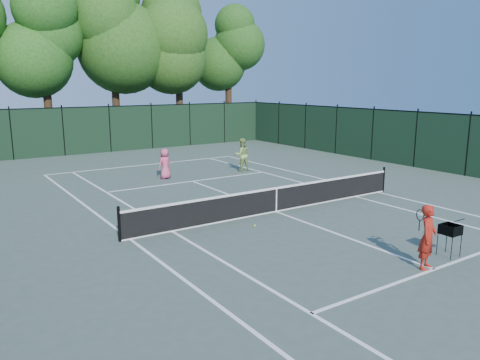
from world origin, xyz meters
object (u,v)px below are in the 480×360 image
loose_ball_near_cart (425,232)px  loose_ball_midcourt (255,226)px  player_green (242,155)px  player_pink (165,164)px  coach (428,237)px  ball_hopper (450,230)px

loose_ball_near_cart → loose_ball_midcourt: bearing=139.3°
player_green → loose_ball_midcourt: (-5.10, -8.31, -0.83)m
player_pink → loose_ball_near_cart: 12.58m
player_green → loose_ball_near_cart: size_ratio=25.45×
coach → ball_hopper: size_ratio=1.86×
player_pink → player_green: 4.23m
coach → loose_ball_midcourt: size_ratio=24.04×
player_green → loose_ball_near_cart: (-1.07, -11.78, -0.83)m
coach → loose_ball_near_cart: 3.11m
ball_hopper → loose_ball_near_cart: 2.09m
coach → player_green: bearing=56.4°
player_green → loose_ball_near_cart: 11.86m
player_green → ball_hopper: 13.52m
coach → player_green: 13.96m
player_pink → loose_ball_near_cart: player_pink is taller
coach → loose_ball_midcourt: 5.47m
player_pink → loose_ball_near_cart: bearing=89.4°
player_pink → player_green: (4.21, -0.38, 0.13)m
player_green → loose_ball_near_cart: bearing=96.1°
loose_ball_near_cart → ball_hopper: bearing=-128.4°
player_green → loose_ball_midcourt: player_green is taller
loose_ball_near_cart → loose_ball_midcourt: same height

